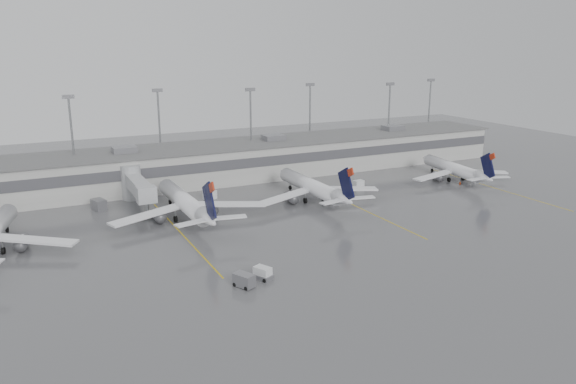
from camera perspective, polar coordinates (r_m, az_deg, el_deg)
name	(u,v)px	position (r m, az deg, el deg)	size (l,w,h in m)	color
ground	(349,267)	(81.16, 6.21, -7.55)	(260.00, 260.00, 0.00)	#4E4E51
terminal	(215,162)	(130.41, -7.47, 3.02)	(152.00, 17.00, 9.45)	#ACABA6
light_masts	(205,125)	(134.44, -8.38, 6.75)	(142.40, 8.00, 20.60)	gray
jet_bridge_right	(136,185)	(113.84, -15.22, 0.69)	(4.00, 17.20, 7.00)	#A2A5A8
stand_markings	(277,220)	(100.91, -1.08, -2.88)	(105.25, 40.00, 0.01)	gold
jet_mid_left	(186,203)	(101.94, -10.32, -1.06)	(28.46, 31.89, 10.32)	white
jet_mid_right	(313,187)	(112.00, 2.58, 0.53)	(26.78, 29.99, 9.71)	white
jet_far_right	(455,169)	(134.47, 16.64, 2.26)	(24.24, 27.34, 8.87)	white
baggage_tug	(263,274)	(76.57, -2.59, -8.35)	(2.65, 3.13, 1.72)	silver
baggage_cart	(244,280)	(74.33, -4.51, -8.91)	(2.68, 3.22, 1.80)	slate
gse_uld_b	(210,195)	(115.25, -7.94, -0.29)	(2.46, 1.64, 1.74)	silver
gse_uld_c	(358,184)	(124.17, 7.17, 0.82)	(2.24, 1.49, 1.58)	silver
gse_loader	(99,205)	(112.87, -18.66, -1.21)	(1.99, 3.18, 1.99)	slate
cone_b	(194,217)	(102.88, -9.51, -2.53)	(0.45, 0.45, 0.71)	red
cone_c	(339,193)	(117.82, 5.21, -0.12)	(0.46, 0.46, 0.73)	red
cone_d	(460,183)	(131.97, 17.08, 0.93)	(0.47, 0.47, 0.75)	red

